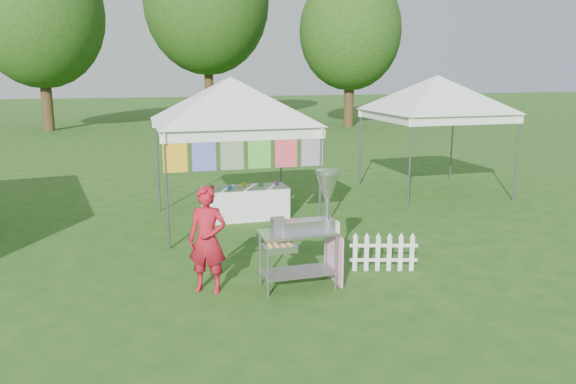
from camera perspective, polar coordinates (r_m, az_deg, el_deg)
name	(u,v)px	position (r m, az deg, el deg)	size (l,w,h in m)	color
ground	(275,282)	(8.56, -1.28, -9.14)	(120.00, 120.00, 0.00)	#254C15
canopy_main	(230,77)	(11.39, -5.88, 11.53)	(4.24, 4.24, 3.45)	#59595E
canopy_right	(438,75)	(14.76, 14.96, 11.37)	(4.24, 4.24, 3.45)	#59595E
tree_left	(39,15)	(32.08, -23.96, 16.14)	(6.40, 6.40, 9.53)	#392914
tree_mid	(207,2)	(36.29, -8.27, 18.54)	(7.60, 7.60, 11.52)	#392914
tree_right	(350,31)	(32.11, 6.36, 15.91)	(5.60, 5.60, 8.42)	#392914
donut_cart	(310,220)	(8.11, 2.25, -2.85)	(1.24, 0.85, 1.72)	gray
vendor	(207,240)	(8.07, -8.19, -4.84)	(0.56, 0.37, 1.54)	#A71423
picket_fence	(383,253)	(9.05, 9.68, -6.18)	(1.05, 0.32, 0.56)	white
display_table	(245,203)	(12.03, -4.37, -1.12)	(1.80, 0.70, 0.69)	white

